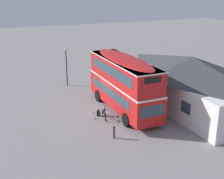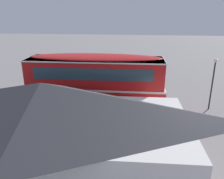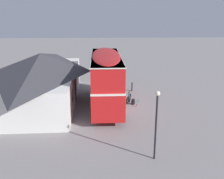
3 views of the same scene
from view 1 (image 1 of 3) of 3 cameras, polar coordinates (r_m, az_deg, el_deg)
The scene contains 9 objects.
ground_plane at distance 27.46m, azimuth -0.14°, elevation -3.47°, with size 120.00×120.00×0.00m, color gray.
double_decker_bus at distance 26.09m, azimuth 2.20°, elevation 1.47°, with size 9.66×2.75×4.79m.
touring_bicycle at distance 25.34m, azimuth -1.36°, elevation -4.55°, with size 1.63×0.68×1.01m.
backpack_on_ground at distance 25.77m, azimuth -2.55°, elevation -4.34°, with size 0.37×0.34×0.56m.
water_bottle_green_metal at distance 25.15m, azimuth -3.27°, elevation -5.38°, with size 0.07×0.07×0.26m.
water_bottle_red_squeeze at distance 26.26m, azimuth -3.50°, elevation -4.35°, with size 0.07×0.07×0.22m.
pub_building at distance 28.02m, azimuth 14.46°, elevation 1.48°, with size 14.03×6.78×4.60m.
street_lamp at distance 33.29m, azimuth -8.52°, elevation 5.07°, with size 0.28×0.28×4.15m.
kerb_bollard at distance 22.06m, azimuth 0.38°, elevation -7.92°, with size 0.16×0.16×0.97m.
Camera 1 is at (23.36, -9.93, 10.46)m, focal length 48.96 mm.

